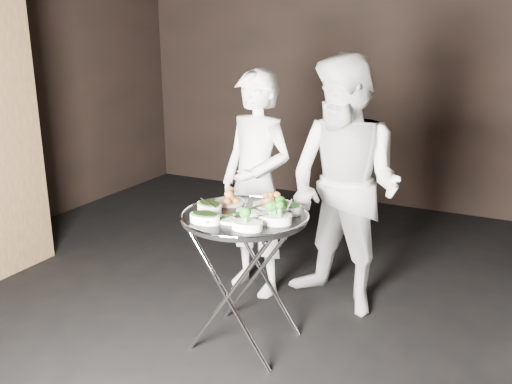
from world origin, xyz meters
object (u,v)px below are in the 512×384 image
at_px(tray_stand, 245,274).
at_px(waiter_left, 256,184).
at_px(serving_tray, 245,216).
at_px(waiter_right, 344,187).

bearing_deg(tray_stand, waiter_left, 111.63).
height_order(tray_stand, waiter_left, waiter_left).
relative_size(serving_tray, waiter_left, 0.46).
bearing_deg(waiter_right, waiter_left, -159.84).
bearing_deg(tray_stand, waiter_right, 62.90).
bearing_deg(waiter_right, tray_stand, -98.99).
relative_size(tray_stand, serving_tray, 1.10).
bearing_deg(serving_tray, waiter_left, 111.63).
xyz_separation_m(tray_stand, waiter_left, (-0.28, 0.71, 0.35)).
height_order(serving_tray, waiter_left, waiter_left).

